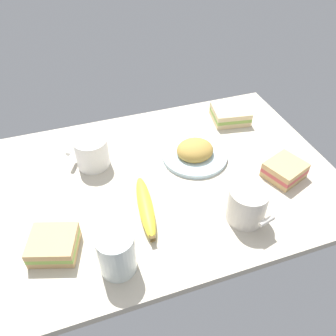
# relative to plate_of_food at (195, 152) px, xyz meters

# --- Properties ---
(tabletop) EXTENTS (0.90, 0.64, 0.02)m
(tabletop) POSITION_rel_plate_of_food_xyz_m (-0.10, -0.05, -0.03)
(tabletop) COLOR #BCB29E
(tabletop) RESTS_ON ground
(plate_of_food) EXTENTS (0.19, 0.19, 0.05)m
(plate_of_food) POSITION_rel_plate_of_food_xyz_m (0.00, 0.00, 0.00)
(plate_of_food) COLOR silver
(plate_of_food) RESTS_ON tabletop
(coffee_mug_black) EXTENTS (0.11, 0.09, 0.09)m
(coffee_mug_black) POSITION_rel_plate_of_food_xyz_m (-0.28, 0.06, 0.03)
(coffee_mug_black) COLOR white
(coffee_mug_black) RESTS_ON tabletop
(coffee_mug_milky) EXTENTS (0.09, 0.12, 0.09)m
(coffee_mug_milky) POSITION_rel_plate_of_food_xyz_m (0.03, -0.24, 0.03)
(coffee_mug_milky) COLOR silver
(coffee_mug_milky) RESTS_ON tabletop
(sandwich_main) EXTENTS (0.12, 0.11, 0.04)m
(sandwich_main) POSITION_rel_plate_of_food_xyz_m (0.20, -0.15, 0.01)
(sandwich_main) COLOR tan
(sandwich_main) RESTS_ON tabletop
(sandwich_side) EXTENTS (0.13, 0.12, 0.04)m
(sandwich_side) POSITION_rel_plate_of_food_xyz_m (0.18, 0.14, 0.01)
(sandwich_side) COLOR beige
(sandwich_side) RESTS_ON tabletop
(sandwich_extra) EXTENTS (0.12, 0.11, 0.04)m
(sandwich_extra) POSITION_rel_plate_of_food_xyz_m (-0.41, -0.20, 0.01)
(sandwich_extra) COLOR tan
(sandwich_extra) RESTS_ON tabletop
(glass_of_milk) EXTENTS (0.08, 0.08, 0.10)m
(glass_of_milk) POSITION_rel_plate_of_food_xyz_m (-0.28, -0.28, 0.03)
(glass_of_milk) COLOR silver
(glass_of_milk) RESTS_ON tabletop
(banana) EXTENTS (0.06, 0.20, 0.04)m
(banana) POSITION_rel_plate_of_food_xyz_m (-0.19, -0.15, 0.00)
(banana) COLOR yellow
(banana) RESTS_ON tabletop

